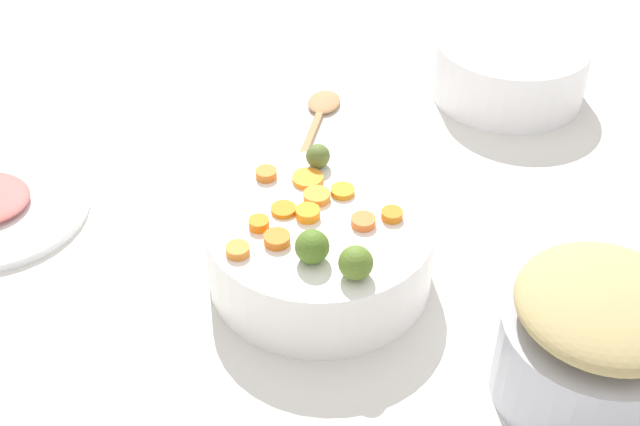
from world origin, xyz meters
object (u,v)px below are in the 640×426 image
Objects in this scene: wooden_spoon at (319,116)px; casserole_dish at (510,67)px; metal_pot at (590,357)px; serving_bowl_carrots at (320,249)px.

wooden_spoon is 0.32m from casserole_dish.
serving_bowl_carrots is at bearing 128.98° from metal_pot.
wooden_spoon is 1.02× the size of casserole_dish.
casserole_dish reaches higher than wooden_spoon.
wooden_spoon is (0.12, 0.34, -0.04)m from serving_bowl_carrots.
metal_pot reaches higher than serving_bowl_carrots.
serving_bowl_carrots is 1.10× the size of wooden_spoon.
casserole_dish is (0.43, 0.31, 0.00)m from serving_bowl_carrots.
serving_bowl_carrots is 1.13× the size of casserole_dish.
serving_bowl_carrots is 0.34m from metal_pot.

